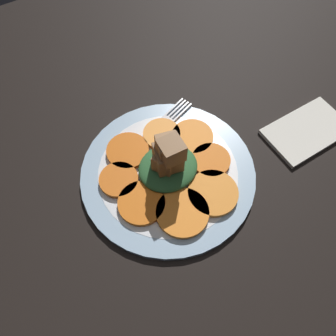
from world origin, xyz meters
The scene contains 13 objects.
table_slab centered at (0.00, 0.00, 1.00)cm, with size 120.00×120.00×2.00cm, color black.
plate centered at (0.00, 0.00, 2.52)cm, with size 29.18×29.18×1.05cm.
carrot_slice_0 centered at (7.80, -2.62, 3.52)cm, with size 6.39×6.39×0.84cm, color orange.
carrot_slice_1 centered at (6.67, 2.91, 3.52)cm, with size 7.49×7.49×0.84cm, color orange.
carrot_slice_2 centered at (2.08, 7.61, 3.52)cm, with size 8.24×8.24×0.84cm, color orange.
carrot_slice_3 centered at (-3.86, 7.35, 3.52)cm, with size 8.08×8.08×0.84cm, color orange.
carrot_slice_4 centered at (-7.11, 2.25, 3.52)cm, with size 6.52×6.52×0.84cm, color orange.
carrot_slice_5 centered at (-7.12, -3.38, 3.52)cm, with size 7.25×7.25×0.84cm, color orange.
carrot_slice_6 centered at (-2.82, -6.70, 3.52)cm, with size 6.58×6.58×0.84cm, color #F99439.
carrot_slice_7 centered at (3.93, -6.77, 3.52)cm, with size 7.27×7.27×0.84cm, color #D66115.
center_pile centered at (0.12, 0.00, 6.30)cm, with size 9.91×8.92×9.26cm.
fork centered at (-1.97, -7.82, 3.30)cm, with size 19.30×7.90×0.40cm.
napkin centered at (-26.09, 5.79, 2.40)cm, with size 15.10×9.06×0.80cm.
Camera 1 is at (13.90, 22.53, 50.70)cm, focal length 35.00 mm.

